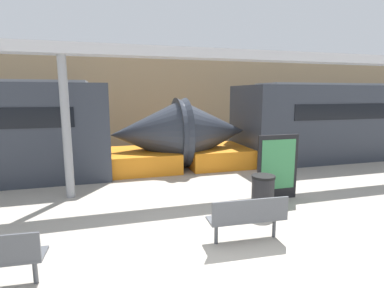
{
  "coord_description": "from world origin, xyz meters",
  "views": [
    {
      "loc": [
        -1.94,
        -4.08,
        2.77
      ],
      "look_at": [
        0.29,
        3.77,
        1.4
      ],
      "focal_mm": 28.0,
      "sensor_mm": 36.0,
      "label": 1
    }
  ],
  "objects_px": {
    "trash_bin": "(263,194)",
    "poster_board": "(278,167)",
    "bench_near": "(248,216)",
    "support_column_near": "(66,128)"
  },
  "relations": [
    {
      "from": "trash_bin",
      "to": "bench_near",
      "type": "bearing_deg",
      "value": -128.8
    },
    {
      "from": "trash_bin",
      "to": "support_column_near",
      "type": "height_order",
      "value": "support_column_near"
    },
    {
      "from": "trash_bin",
      "to": "poster_board",
      "type": "distance_m",
      "value": 1.15
    },
    {
      "from": "bench_near",
      "to": "poster_board",
      "type": "xyz_separation_m",
      "value": [
        1.8,
        1.94,
        0.35
      ]
    },
    {
      "from": "poster_board",
      "to": "support_column_near",
      "type": "relative_size",
      "value": 0.46
    },
    {
      "from": "bench_near",
      "to": "support_column_near",
      "type": "distance_m",
      "value": 5.2
    },
    {
      "from": "trash_bin",
      "to": "support_column_near",
      "type": "relative_size",
      "value": 0.24
    },
    {
      "from": "poster_board",
      "to": "support_column_near",
      "type": "distance_m",
      "value": 5.64
    },
    {
      "from": "trash_bin",
      "to": "poster_board",
      "type": "relative_size",
      "value": 0.52
    },
    {
      "from": "bench_near",
      "to": "support_column_near",
      "type": "relative_size",
      "value": 0.4
    }
  ]
}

